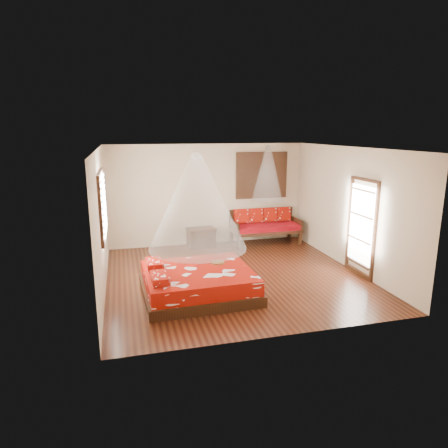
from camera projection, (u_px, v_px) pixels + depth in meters
The scene contains 10 objects.
room at pixel (235, 214), 8.56m from camera, with size 5.54×5.54×2.84m.
bed at pixel (197, 282), 7.82m from camera, with size 2.20×2.00×0.64m.
daybed at pixel (265, 225), 11.40m from camera, with size 1.93×0.86×0.98m.
storage_chest at pixel (201, 237), 11.06m from camera, with size 0.80×0.62×0.52m.
shutter_panel at pixel (262, 175), 11.39m from camera, with size 1.52×0.06×1.32m.
window_left at pixel (103, 205), 8.01m from camera, with size 0.10×1.74×1.34m.
glazed_door at pixel (361, 228), 8.73m from camera, with size 0.08×1.02×2.16m.
wine_tray at pixel (218, 260), 8.17m from camera, with size 0.28×0.28×0.22m.
mosquito_net_main at pixel (197, 202), 7.46m from camera, with size 1.88×1.88×1.80m, color white.
mosquito_net_daybed at pixel (268, 173), 10.93m from camera, with size 0.85×0.85×1.50m, color white.
Camera 1 is at (-2.33, -8.05, 3.16)m, focal length 32.00 mm.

